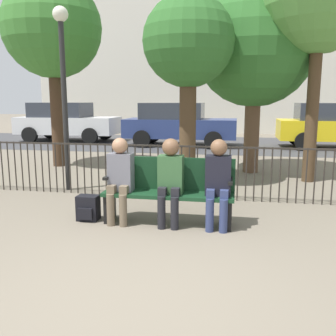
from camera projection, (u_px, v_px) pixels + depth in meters
ground_plane at (125, 300)px, 3.26m from camera, size 80.00×80.00×0.00m
park_bench at (169, 188)px, 5.29m from camera, size 1.83×0.45×0.92m
seated_person_0 at (120, 175)px, 5.25m from camera, size 0.34×0.39×1.21m
seated_person_1 at (170, 176)px, 5.12m from camera, size 0.34×0.39×1.21m
seated_person_2 at (218, 179)px, 5.01m from camera, size 0.34×0.39×1.21m
backpack at (88, 208)px, 5.42m from camera, size 0.31×0.25×0.36m
fence_railing at (182, 167)px, 6.58m from camera, size 9.01×0.03×0.95m
tree_0 at (255, 46)px, 8.59m from camera, size 2.80×2.80×4.36m
tree_2 at (188, 45)px, 7.41m from camera, size 1.83×1.83×3.79m
tree_3 at (52, 29)px, 9.35m from camera, size 2.47×2.47×4.74m
lamp_post at (63, 70)px, 6.91m from camera, size 0.28×0.28×3.39m
street_surface at (213, 144)px, 14.88m from camera, size 24.00×6.00×0.01m
parked_car_0 at (336, 125)px, 13.35m from camera, size 4.20×1.94×1.62m
parked_car_1 at (178, 124)px, 14.21m from camera, size 4.20×1.94×1.62m
parked_car_2 at (66, 121)px, 15.82m from camera, size 4.20×1.94×1.62m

